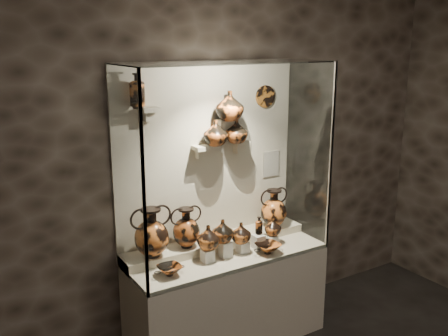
# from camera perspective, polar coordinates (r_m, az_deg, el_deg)

# --- Properties ---
(wall_back) EXTENTS (5.00, 0.02, 3.20)m
(wall_back) POSITION_cam_1_polar(r_m,az_deg,el_deg) (4.25, -1.90, 1.35)
(wall_back) COLOR #2D231C
(wall_back) RESTS_ON ground
(plinth) EXTENTS (1.70, 0.60, 0.80)m
(plinth) POSITION_cam_1_polar(r_m,az_deg,el_deg) (4.43, 0.36, -14.76)
(plinth) COLOR #BDB398
(plinth) RESTS_ON floor
(front_tier) EXTENTS (1.68, 0.58, 0.03)m
(front_tier) POSITION_cam_1_polar(r_m,az_deg,el_deg) (4.25, 0.37, -9.87)
(front_tier) COLOR #C0B295
(front_tier) RESTS_ON plinth
(rear_tier) EXTENTS (1.70, 0.25, 0.10)m
(rear_tier) POSITION_cam_1_polar(r_m,az_deg,el_deg) (4.37, -0.86, -8.64)
(rear_tier) COLOR #C0B295
(rear_tier) RESTS_ON plinth
(back_panel) EXTENTS (1.70, 0.03, 1.60)m
(back_panel) POSITION_cam_1_polar(r_m,az_deg,el_deg) (4.25, -1.86, 1.34)
(back_panel) COLOR #BDB398
(back_panel) RESTS_ON plinth
(glass_front) EXTENTS (1.70, 0.01, 1.60)m
(glass_front) POSITION_cam_1_polar(r_m,az_deg,el_deg) (3.75, 2.79, -0.47)
(glass_front) COLOR white
(glass_front) RESTS_ON plinth
(glass_left) EXTENTS (0.01, 0.60, 1.60)m
(glass_left) POSITION_cam_1_polar(r_m,az_deg,el_deg) (3.62, -11.03, -1.25)
(glass_left) COLOR white
(glass_left) RESTS_ON plinth
(glass_right) EXTENTS (0.01, 0.60, 1.60)m
(glass_right) POSITION_cam_1_polar(r_m,az_deg,el_deg) (4.48, 9.61, 1.83)
(glass_right) COLOR white
(glass_right) RESTS_ON plinth
(glass_top) EXTENTS (1.70, 0.60, 0.01)m
(glass_top) POSITION_cam_1_polar(r_m,az_deg,el_deg) (3.87, 0.41, 11.97)
(glass_top) COLOR white
(glass_top) RESTS_ON back_panel
(frame_post_left) EXTENTS (0.02, 0.02, 1.60)m
(frame_post_left) POSITION_cam_1_polar(r_m,az_deg,el_deg) (3.37, -9.16, -2.38)
(frame_post_left) COLOR gray
(frame_post_left) RESTS_ON plinth
(frame_post_right) EXTENTS (0.02, 0.02, 1.60)m
(frame_post_right) POSITION_cam_1_polar(r_m,az_deg,el_deg) (4.27, 12.10, 1.08)
(frame_post_right) COLOR gray
(frame_post_right) RESTS_ON plinth
(pedestal_a) EXTENTS (0.09, 0.09, 0.10)m
(pedestal_a) POSITION_cam_1_polar(r_m,az_deg,el_deg) (4.08, -1.91, -9.95)
(pedestal_a) COLOR silver
(pedestal_a) RESTS_ON front_tier
(pedestal_b) EXTENTS (0.09, 0.09, 0.13)m
(pedestal_b) POSITION_cam_1_polar(r_m,az_deg,el_deg) (4.15, 0.15, -9.26)
(pedestal_b) COLOR silver
(pedestal_b) RESTS_ON front_tier
(pedestal_c) EXTENTS (0.09, 0.09, 0.09)m
(pedestal_c) POSITION_cam_1_polar(r_m,az_deg,el_deg) (4.24, 2.13, -9.01)
(pedestal_c) COLOR silver
(pedestal_c) RESTS_ON front_tier
(pedestal_d) EXTENTS (0.09, 0.09, 0.12)m
(pedestal_d) POSITION_cam_1_polar(r_m,az_deg,el_deg) (4.32, 3.91, -8.37)
(pedestal_d) COLOR silver
(pedestal_d) RESTS_ON front_tier
(pedestal_e) EXTENTS (0.09, 0.09, 0.08)m
(pedestal_e) POSITION_cam_1_polar(r_m,az_deg,el_deg) (4.41, 5.41, -8.22)
(pedestal_e) COLOR silver
(pedestal_e) RESTS_ON front_tier
(bracket_ul) EXTENTS (0.14, 0.12, 0.04)m
(bracket_ul) POSITION_cam_1_polar(r_m,az_deg,el_deg) (3.86, -8.50, 6.65)
(bracket_ul) COLOR #BDB398
(bracket_ul) RESTS_ON back_panel
(bracket_ca) EXTENTS (0.14, 0.12, 0.04)m
(bracket_ca) POSITION_cam_1_polar(r_m,az_deg,el_deg) (4.12, -2.56, 2.33)
(bracket_ca) COLOR #BDB398
(bracket_ca) RESTS_ON back_panel
(bracket_cb) EXTENTS (0.10, 0.12, 0.04)m
(bracket_cb) POSITION_cam_1_polar(r_m,az_deg,el_deg) (4.18, -0.19, 5.31)
(bracket_cb) COLOR #BDB398
(bracket_cb) RESTS_ON back_panel
(bracket_cc) EXTENTS (0.14, 0.12, 0.04)m
(bracket_cc) POSITION_cam_1_polar(r_m,az_deg,el_deg) (4.31, 1.86, 2.89)
(bracket_cc) COLOR #BDB398
(bracket_cc) RESTS_ON back_panel
(amphora_left) EXTENTS (0.37, 0.37, 0.40)m
(amphora_left) POSITION_cam_1_polar(r_m,az_deg,el_deg) (3.98, -8.26, -7.29)
(amphora_left) COLOR #CB6627
(amphora_left) RESTS_ON rear_tier
(amphora_mid) EXTENTS (0.34, 0.34, 0.34)m
(amphora_mid) POSITION_cam_1_polar(r_m,az_deg,el_deg) (4.13, -4.35, -6.79)
(amphora_mid) COLOR #A04A1C
(amphora_mid) RESTS_ON rear_tier
(amphora_right) EXTENTS (0.37, 0.37, 0.35)m
(amphora_right) POSITION_cam_1_polar(r_m,az_deg,el_deg) (4.58, 5.68, -4.57)
(amphora_right) COLOR #CB6627
(amphora_right) RESTS_ON rear_tier
(jug_a) EXTENTS (0.23, 0.23, 0.20)m
(jug_a) POSITION_cam_1_polar(r_m,az_deg,el_deg) (4.04, -1.83, -7.90)
(jug_a) COLOR #CB6627
(jug_a) RESTS_ON pedestal_a
(jug_b) EXTENTS (0.23, 0.23, 0.19)m
(jug_b) POSITION_cam_1_polar(r_m,az_deg,el_deg) (4.09, -0.17, -7.18)
(jug_b) COLOR #A04A1C
(jug_b) RESTS_ON pedestal_b
(jug_c) EXTENTS (0.18, 0.18, 0.18)m
(jug_c) POSITION_cam_1_polar(r_m,az_deg,el_deg) (4.18, 1.94, -7.40)
(jug_c) COLOR #CB6627
(jug_c) RESTS_ON pedestal_c
(jug_e) EXTENTS (0.19, 0.19, 0.15)m
(jug_e) POSITION_cam_1_polar(r_m,az_deg,el_deg) (4.38, 5.59, -6.69)
(jug_e) COLOR #CB6627
(jug_e) RESTS_ON pedestal_e
(lekythos_small) EXTENTS (0.09, 0.09, 0.17)m
(lekythos_small) POSITION_cam_1_polar(r_m,az_deg,el_deg) (4.29, 3.99, -6.45)
(lekythos_small) COLOR #A04A1C
(lekythos_small) RESTS_ON pedestal_d
(kylix_left) EXTENTS (0.27, 0.24, 0.09)m
(kylix_left) POSITION_cam_1_polar(r_m,az_deg,el_deg) (3.88, -6.27, -11.44)
(kylix_left) COLOR #A04A1C
(kylix_left) RESTS_ON front_tier
(kylix_right) EXTENTS (0.33, 0.31, 0.10)m
(kylix_right) POSITION_cam_1_polar(r_m,az_deg,el_deg) (4.23, 5.02, -9.02)
(kylix_right) COLOR #CB6627
(kylix_right) RESTS_ON front_tier
(lekythos_tall) EXTENTS (0.12, 0.12, 0.30)m
(lekythos_tall) POSITION_cam_1_polar(r_m,az_deg,el_deg) (3.79, -9.88, 8.96)
(lekythos_tall) COLOR #CB6627
(lekythos_tall) RESTS_ON bracket_ul
(ovoid_vase_a) EXTENTS (0.22, 0.22, 0.21)m
(ovoid_vase_a) POSITION_cam_1_polar(r_m,az_deg,el_deg) (4.10, -0.99, 4.04)
(ovoid_vase_a) COLOR #A04A1C
(ovoid_vase_a) RESTS_ON bracket_ca
(ovoid_vase_b) EXTENTS (0.30, 0.30, 0.24)m
(ovoid_vase_b) POSITION_cam_1_polar(r_m,az_deg,el_deg) (4.12, 0.64, 7.14)
(ovoid_vase_b) COLOR #A04A1C
(ovoid_vase_b) RESTS_ON bracket_cb
(ovoid_vase_c) EXTENTS (0.25, 0.25, 0.20)m
(ovoid_vase_c) POSITION_cam_1_polar(r_m,az_deg,el_deg) (4.21, 1.42, 4.25)
(ovoid_vase_c) COLOR #A04A1C
(ovoid_vase_c) RESTS_ON bracket_cc
(wall_plate) EXTENTS (0.20, 0.02, 0.20)m
(wall_plate) POSITION_cam_1_polar(r_m,az_deg,el_deg) (4.45, 4.73, 8.15)
(wall_plate) COLOR #9C5A1E
(wall_plate) RESTS_ON back_panel
(info_placard) EXTENTS (0.18, 0.01, 0.24)m
(info_placard) POSITION_cam_1_polar(r_m,az_deg,el_deg) (4.62, 5.38, 0.49)
(info_placard) COLOR beige
(info_placard) RESTS_ON back_panel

